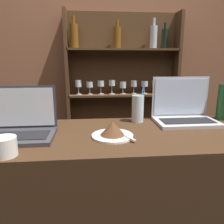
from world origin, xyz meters
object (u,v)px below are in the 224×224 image
Objects in this scene: wine_bottle_green at (224,101)px; coffee_cup at (5,147)px; cake_plate at (113,131)px; water_glass at (138,109)px; laptop_far at (184,112)px; laptop_near at (21,126)px.

coffee_cup is at bearing -159.55° from wine_bottle_green.
cake_plate is 0.95× the size of water_glass.
cake_plate is at bearing -124.88° from water_glass.
cake_plate is at bearing -153.26° from laptop_far.
cake_plate is at bearing -160.44° from wine_bottle_green.
laptop_far reaches higher than coffee_cup.
coffee_cup is (-0.42, -0.17, 0.01)m from cake_plate.
water_glass is 0.72m from coffee_cup.
water_glass is 0.52m from wine_bottle_green.
cake_plate is at bearing 21.89° from coffee_cup.
wine_bottle_green is at bearing 5.95° from laptop_far.
laptop_near is 1.51× the size of water_glass.
laptop_near is at bearing -162.47° from water_glass.
wine_bottle_green reaches higher than laptop_near.
laptop_far is 1.67× the size of water_glass.
water_glass is (-0.27, 0.02, 0.02)m from laptop_far.
laptop_near is 0.62m from water_glass.
laptop_far is 0.49m from cake_plate.
laptop_far reaches higher than laptop_near.
cake_plate is (-0.43, -0.22, -0.03)m from laptop_far.
laptop_near is 0.90× the size of laptop_far.
wine_bottle_green is at bearing 19.56° from cake_plate.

